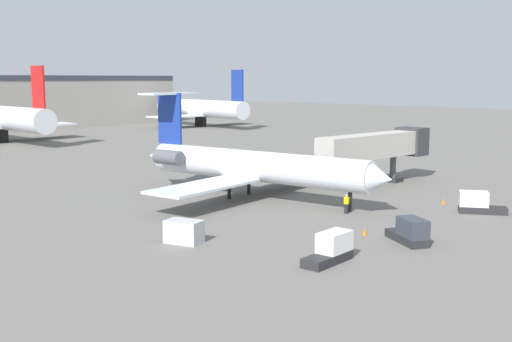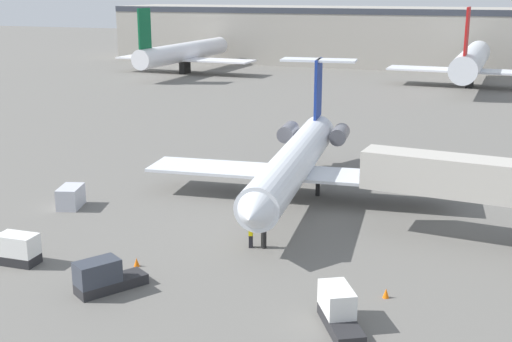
# 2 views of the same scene
# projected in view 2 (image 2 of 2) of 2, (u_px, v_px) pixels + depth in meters

# --- Properties ---
(ground_plane) EXTENTS (400.00, 400.00, 0.10)m
(ground_plane) POSITION_uv_depth(u_px,v_px,m) (283.00, 196.00, 55.29)
(ground_plane) COLOR #66635E
(regional_jet) EXTENTS (24.64, 28.78, 10.14)m
(regional_jet) POSITION_uv_depth(u_px,v_px,m) (296.00, 159.00, 53.59)
(regional_jet) COLOR silver
(regional_jet) RESTS_ON ground_plane
(jet_bridge) EXTENTS (16.87, 4.52, 5.98)m
(jet_bridge) POSITION_uv_depth(u_px,v_px,m) (507.00, 183.00, 43.36)
(jet_bridge) COLOR #B7B2A8
(jet_bridge) RESTS_ON ground_plane
(ground_crew_marshaller) EXTENTS (0.34, 0.45, 1.69)m
(ground_crew_marshaller) POSITION_uv_depth(u_px,v_px,m) (251.00, 235.00, 43.98)
(ground_crew_marshaller) COLOR black
(ground_crew_marshaller) RESTS_ON ground_plane
(baggage_tug_lead) EXTENTS (3.17, 4.17, 1.90)m
(baggage_tug_lead) POSITION_uv_depth(u_px,v_px,m) (339.00, 310.00, 33.79)
(baggage_tug_lead) COLOR #262628
(baggage_tug_lead) RESTS_ON ground_plane
(baggage_tug_trailing) EXTENTS (3.32, 4.13, 1.90)m
(baggage_tug_trailing) POSITION_uv_depth(u_px,v_px,m) (104.00, 277.00, 37.61)
(baggage_tug_trailing) COLOR #262628
(baggage_tug_trailing) RESTS_ON ground_plane
(baggage_tug_spare) EXTENTS (4.04, 1.52, 1.90)m
(baggage_tug_spare) POSITION_uv_depth(u_px,v_px,m) (14.00, 250.00, 41.49)
(baggage_tug_spare) COLOR #262628
(baggage_tug_spare) RESTS_ON ground_plane
(cargo_container_uld) EXTENTS (2.21, 2.90, 1.64)m
(cargo_container_uld) POSITION_uv_depth(u_px,v_px,m) (71.00, 197.00, 52.09)
(cargo_container_uld) COLOR silver
(cargo_container_uld) RESTS_ON ground_plane
(traffic_cone_near) EXTENTS (0.36, 0.36, 0.55)m
(traffic_cone_near) POSITION_uv_depth(u_px,v_px,m) (386.00, 293.00, 36.95)
(traffic_cone_near) COLOR orange
(traffic_cone_near) RESTS_ON ground_plane
(traffic_cone_mid) EXTENTS (0.36, 0.36, 0.55)m
(traffic_cone_mid) POSITION_uv_depth(u_px,v_px,m) (137.00, 262.00, 41.12)
(traffic_cone_mid) COLOR orange
(traffic_cone_mid) RESTS_ON ground_plane
(terminal_building) EXTENTS (138.45, 20.61, 12.33)m
(terminal_building) POSITION_uv_depth(u_px,v_px,m) (425.00, 37.00, 144.05)
(terminal_building) COLOR #9E998E
(terminal_building) RESTS_ON ground_plane
(parked_airliner_west_end) EXTENTS (28.40, 33.70, 13.02)m
(parked_airliner_west_end) POSITION_uv_depth(u_px,v_px,m) (184.00, 53.00, 132.55)
(parked_airliner_west_end) COLOR white
(parked_airliner_west_end) RESTS_ON ground_plane
(parked_airliner_west_mid) EXTENTS (27.95, 33.19, 13.72)m
(parked_airliner_west_mid) POSITION_uv_depth(u_px,v_px,m) (472.00, 61.00, 113.88)
(parked_airliner_west_mid) COLOR silver
(parked_airliner_west_mid) RESTS_ON ground_plane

